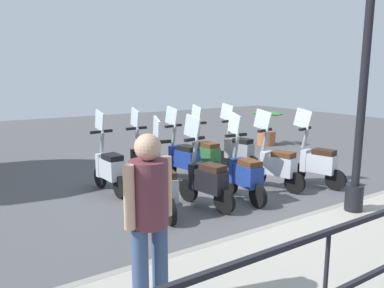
{
  "coord_description": "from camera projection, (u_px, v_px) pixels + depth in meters",
  "views": [
    {
      "loc": [
        -5.63,
        4.27,
        2.21
      ],
      "look_at": [
        0.2,
        0.5,
        0.9
      ],
      "focal_mm": 35.0,
      "sensor_mm": 36.0,
      "label": 1
    }
  ],
  "objects": [
    {
      "name": "scooter_near_1",
      "position": [
        276.0,
        165.0,
        7.18
      ],
      "size": [
        1.21,
        0.52,
        1.54
      ],
      "rotation": [
        0.0,
        0.0,
        0.26
      ],
      "color": "black",
      "rests_on": "ground_plane"
    },
    {
      "name": "potted_palm",
      "position": [
        267.0,
        131.0,
        11.68
      ],
      "size": [
        1.06,
        0.66,
        1.05
      ],
      "color": "#9E5B3D",
      "rests_on": "ground_plane"
    },
    {
      "name": "ground_plane",
      "position": [
        219.0,
        188.0,
        7.33
      ],
      "size": [
        28.0,
        28.0,
        0.0
      ],
      "primitive_type": "plane",
      "color": "#4C4C4F"
    },
    {
      "name": "scooter_near_2",
      "position": [
        244.0,
        174.0,
        6.54
      ],
      "size": [
        1.23,
        0.44,
        1.54
      ],
      "rotation": [
        0.0,
        0.0,
        -0.09
      ],
      "color": "black",
      "rests_on": "ground_plane"
    },
    {
      "name": "promenade_walkway",
      "position": [
        370.0,
        246.0,
        4.71
      ],
      "size": [
        2.2,
        20.0,
        0.15
      ],
      "color": "#A39E93",
      "rests_on": "ground_plane"
    },
    {
      "name": "scooter_far_3",
      "position": [
        143.0,
        162.0,
        7.39
      ],
      "size": [
        1.23,
        0.44,
        1.54
      ],
      "rotation": [
        0.0,
        0.0,
        -0.0
      ],
      "color": "black",
      "rests_on": "ground_plane"
    },
    {
      "name": "lamp_post_near",
      "position": [
        363.0,
        87.0,
        5.38
      ],
      "size": [
        0.26,
        0.9,
        4.22
      ],
      "color": "black",
      "rests_on": "promenade_walkway"
    },
    {
      "name": "scooter_far_4",
      "position": [
        109.0,
        168.0,
        6.97
      ],
      "size": [
        1.23,
        0.44,
        1.54
      ],
      "rotation": [
        0.0,
        0.0,
        0.09
      ],
      "color": "black",
      "rests_on": "ground_plane"
    },
    {
      "name": "scooter_far_2",
      "position": [
        183.0,
        158.0,
        7.77
      ],
      "size": [
        1.22,
        0.5,
        1.54
      ],
      "rotation": [
        0.0,
        0.0,
        0.21
      ],
      "color": "black",
      "rests_on": "ground_plane"
    },
    {
      "name": "scooter_near_0",
      "position": [
        316.0,
        162.0,
        7.38
      ],
      "size": [
        1.21,
        0.52,
        1.54
      ],
      "rotation": [
        0.0,
        0.0,
        0.26
      ],
      "color": "black",
      "rests_on": "ground_plane"
    },
    {
      "name": "scooter_near_3",
      "position": [
        206.0,
        179.0,
        6.2
      ],
      "size": [
        1.22,
        0.49,
        1.54
      ],
      "rotation": [
        0.0,
        0.0,
        0.2
      ],
      "color": "black",
      "rests_on": "ground_plane"
    },
    {
      "name": "scooter_near_4",
      "position": [
        163.0,
        186.0,
        5.85
      ],
      "size": [
        1.22,
        0.5,
        1.54
      ],
      "rotation": [
        0.0,
        0.0,
        -0.22
      ],
      "color": "black",
      "rests_on": "ground_plane"
    },
    {
      "name": "pedestrian_distant",
      "position": [
        149.0,
        212.0,
        3.09
      ],
      "size": [
        0.39,
        0.48,
        1.59
      ],
      "rotation": [
        0.0,
        0.0,
        3.39
      ],
      "color": "#384C70",
      "rests_on": "promenade_walkway"
    },
    {
      "name": "scooter_far_0",
      "position": [
        238.0,
        150.0,
        8.59
      ],
      "size": [
        1.22,
        0.5,
        1.54
      ],
      "rotation": [
        0.0,
        0.0,
        0.23
      ],
      "color": "black",
      "rests_on": "ground_plane"
    },
    {
      "name": "scooter_far_1",
      "position": [
        205.0,
        154.0,
        8.12
      ],
      "size": [
        1.23,
        0.44,
        1.54
      ],
      "rotation": [
        0.0,
        0.0,
        0.03
      ],
      "color": "black",
      "rests_on": "ground_plane"
    }
  ]
}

